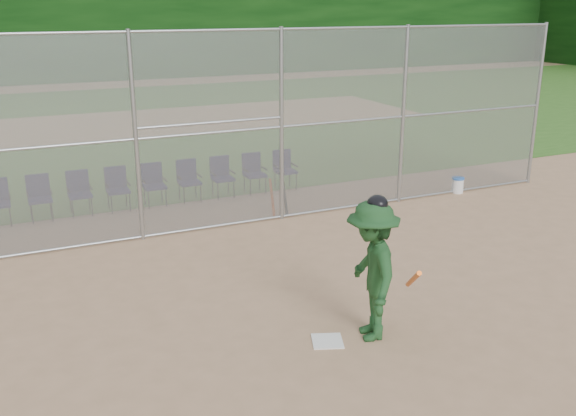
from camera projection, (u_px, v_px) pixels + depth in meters
name	position (u px, v px, depth m)	size (l,w,h in m)	color
ground	(361.00, 330.00, 9.11)	(100.00, 100.00, 0.00)	tan
grass_strip	(120.00, 124.00, 24.69)	(100.00, 100.00, 0.00)	#2F5E1C
dirt_patch_far	(120.00, 124.00, 24.69)	(24.00, 24.00, 0.00)	tan
backstop_fence	(236.00, 127.00, 12.81)	(16.09, 0.09, 4.00)	gray
home_plate	(327.00, 341.00, 8.80)	(0.42, 0.42, 0.02)	white
batter_at_plate	(372.00, 270.00, 8.66)	(1.13, 1.46, 2.05)	#1C4720
water_cooler	(458.00, 185.00, 15.67)	(0.30, 0.30, 0.38)	white
spare_bats	(278.00, 197.00, 13.90)	(0.36, 0.31, 0.84)	#D84C14
chair_2	(40.00, 199.00, 13.60)	(0.54, 0.52, 0.96)	#12103B
chair_3	(80.00, 194.00, 13.93)	(0.54, 0.52, 0.96)	#12103B
chair_4	(118.00, 190.00, 14.26)	(0.54, 0.52, 0.96)	#12103B
chair_5	(155.00, 185.00, 14.58)	(0.54, 0.52, 0.96)	#12103B
chair_6	(189.00, 181.00, 14.91)	(0.54, 0.52, 0.96)	#12103B
chair_7	(223.00, 178.00, 15.23)	(0.54, 0.52, 0.96)	#12103B
chair_8	(255.00, 174.00, 15.56)	(0.54, 0.52, 0.96)	#12103B
chair_9	(286.00, 170.00, 15.89)	(0.54, 0.52, 0.96)	#12103B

